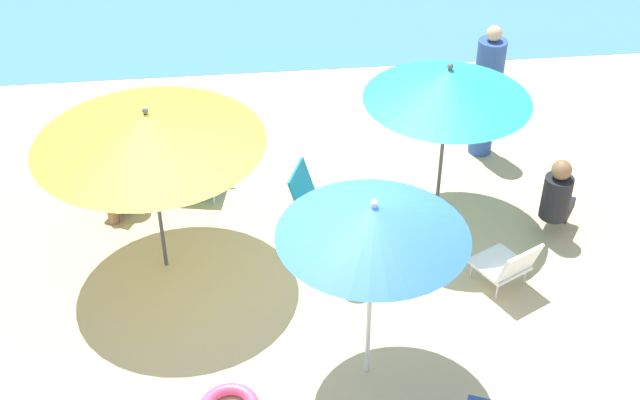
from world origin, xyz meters
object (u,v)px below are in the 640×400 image
umbrella_yellow (148,129)px  person_c (557,196)px  umbrella_teal (449,84)px  beach_chair_a (200,168)px  person_b (343,241)px  beach_chair_c (314,197)px  person_d (122,177)px  beach_chair_b (508,264)px  umbrella_blue (373,221)px  person_a (487,91)px

umbrella_yellow → person_c: bearing=1.1°
umbrella_teal → person_c: bearing=-22.7°
beach_chair_a → person_b: (1.43, -1.69, 0.16)m
umbrella_yellow → beach_chair_a: (0.37, 1.33, -1.36)m
beach_chair_c → person_d: person_d is taller
umbrella_yellow → beach_chair_b: size_ratio=3.10×
umbrella_blue → umbrella_teal: (1.13, 2.24, -0.07)m
person_a → person_d: (-4.25, -0.71, -0.42)m
umbrella_blue → person_d: (-2.31, 2.73, -1.28)m
person_a → person_c: 1.75m
umbrella_teal → beach_chair_a: (-2.60, 0.77, -1.34)m
beach_chair_b → umbrella_teal: bearing=-9.9°
umbrella_blue → beach_chair_b: bearing=31.7°
umbrella_yellow → person_a: 4.25m
beach_chair_a → person_c: size_ratio=0.67×
person_a → person_d: 4.33m
umbrella_teal → beach_chair_c: bearing=178.7°
person_b → beach_chair_b: bearing=-112.9°
umbrella_yellow → umbrella_teal: size_ratio=1.18×
beach_chair_a → person_b: 2.22m
umbrella_blue → beach_chair_b: umbrella_blue is taller
umbrella_teal → person_b: (-1.17, -0.92, -1.18)m
umbrella_blue → person_b: (-0.04, 1.32, -1.25)m
beach_chair_c → person_d: bearing=-170.8°
beach_chair_a → person_a: bearing=108.4°
beach_chair_b → person_d: person_d is taller
beach_chair_a → person_a: size_ratio=0.39×
person_b → umbrella_yellow: bearing=68.6°
umbrella_blue → person_c: bearing=37.5°
umbrella_yellow → person_a: bearing=25.0°
person_a → person_b: bearing=-15.6°
beach_chair_a → person_d: 0.90m
person_b → person_d: size_ratio=1.05×
beach_chair_c → person_d: size_ratio=0.86×
umbrella_teal → umbrella_blue: bearing=-116.8°
umbrella_yellow → person_d: 1.68m
umbrella_yellow → person_b: 2.19m
beach_chair_a → person_a: person_a is taller
beach_chair_b → beach_chair_c: 2.21m
umbrella_blue → person_b: umbrella_blue is taller
person_b → beach_chair_a: bearing=30.2°
person_a → beach_chair_a: bearing=-55.4°
umbrella_yellow → person_d: umbrella_yellow is taller
beach_chair_a → beach_chair_c: (1.24, -0.74, 0.02)m
umbrella_yellow → person_b: bearing=-11.3°
umbrella_teal → person_a: size_ratio=1.11×
umbrella_yellow → beach_chair_c: umbrella_yellow is taller
umbrella_blue → beach_chair_a: umbrella_blue is taller
umbrella_yellow → person_b: size_ratio=2.43×
umbrella_yellow → beach_chair_c: bearing=20.3°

